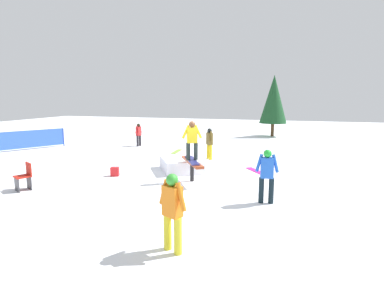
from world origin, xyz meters
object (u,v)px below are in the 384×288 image
loose_snowboard_magenta (258,172)px  loose_snowboard_white (268,153)px  bystander_blue (267,173)px  pine_tree_near (274,99)px  bystander_red (139,133)px  bystander_brown (209,142)px  bystander_orange (172,209)px  rail_feature (192,164)px  backpack_on_snow (115,172)px  loose_snowboard_lime (177,151)px  main_rider_on_rail (192,141)px  folding_chair (24,177)px

loose_snowboard_magenta → loose_snowboard_white: 4.33m
bystander_blue → pine_tree_near: pine_tree_near is taller
pine_tree_near → bystander_red: bearing=-46.9°
loose_snowboard_white → bystander_brown: bearing=121.5°
bystander_orange → pine_tree_near: (-18.42, 1.20, 1.93)m
rail_feature → bystander_red: (-6.45, -5.36, 0.16)m
rail_feature → bystander_blue: 3.07m
bystander_red → loose_snowboard_white: bystander_red is taller
loose_snowboard_magenta → loose_snowboard_white: size_ratio=0.96×
bystander_blue → backpack_on_snow: bearing=160.3°
loose_snowboard_lime → bystander_red: bearing=-113.8°
main_rider_on_rail → folding_chair: main_rider_on_rail is taller
bystander_red → bystander_blue: bearing=-126.5°
bystander_blue → loose_snowboard_white: bystander_blue is taller
loose_snowboard_magenta → pine_tree_near: pine_tree_near is taller
loose_snowboard_lime → pine_tree_near: bearing=147.9°
main_rider_on_rail → bystander_brown: 3.94m
folding_chair → bystander_orange: bearing=6.1°
bystander_brown → pine_tree_near: (-9.71, 2.58, 1.96)m
bystander_red → bystander_orange: bearing=-141.8°
pine_tree_near → loose_snowboard_lime: bearing=-29.9°
bystander_blue → folding_chair: 7.58m
rail_feature → bystander_brown: (-3.88, -0.31, 0.23)m
bystander_orange → folding_chair: (-2.26, -5.92, -0.45)m
main_rider_on_rail → bystander_brown: bearing=157.5°
bystander_red → folding_chair: 9.04m
rail_feature → main_rider_on_rail: (0.00, 0.00, 0.82)m
loose_snowboard_lime → bystander_orange: bearing=17.3°
rail_feature → pine_tree_near: bearing=138.1°
loose_snowboard_magenta → backpack_on_snow: backpack_on_snow is taller
rail_feature → loose_snowboard_lime: rail_feature is taller
loose_snowboard_magenta → loose_snowboard_lime: (-3.30, -4.63, 0.00)m
bystander_red → rail_feature: bearing=-131.8°
backpack_on_snow → pine_tree_near: (-13.78, 5.28, 2.63)m
bystander_blue → folding_chair: size_ratio=1.74×
loose_snowboard_magenta → loose_snowboard_lime: same height
loose_snowboard_magenta → folding_chair: 8.36m
main_rider_on_rail → bystander_blue: (1.54, 2.65, -0.57)m
rail_feature → backpack_on_snow: size_ratio=5.30×
bystander_orange → bystander_blue: (-3.29, 1.57, -0.01)m
rail_feature → folding_chair: (2.56, -4.84, -0.20)m
main_rider_on_rail → loose_snowboard_magenta: (-2.02, 2.14, -1.42)m
bystander_red → bystander_blue: 11.32m
folding_chair → bystander_red: bearing=120.3°
loose_snowboard_white → main_rider_on_rail: bearing=148.3°
bystander_orange → loose_snowboard_white: 11.26m
bystander_brown → bystander_orange: bearing=150.2°
backpack_on_snow → pine_tree_near: size_ratio=0.07×
loose_snowboard_lime → backpack_on_snow: (5.50, -0.51, 0.16)m
bystander_brown → bystander_red: (-2.57, -5.06, -0.07)m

